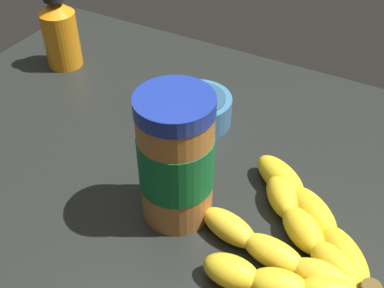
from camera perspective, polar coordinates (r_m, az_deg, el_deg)
The scene contains 5 objects.
ground_plane at distance 63.54cm, azimuth 0.69°, elevation -5.81°, with size 95.39×67.84×3.72cm, color black.
banana_bunch at distance 54.10cm, azimuth 11.98°, elevation -12.37°, with size 20.89×27.54×3.60cm.
peanut_butter_jar at distance 53.17cm, azimuth -1.98°, elevation -1.84°, with size 8.63×8.63×16.66cm.
honey_bottle at distance 85.72cm, azimuth -15.52°, elevation 12.82°, with size 5.98×5.98×13.87cm.
small_bowl at distance 70.75cm, azimuth 0.65°, elevation 4.23°, with size 10.17×10.17×4.38cm.
Camera 1 is at (-20.44, 38.87, 44.06)cm, focal length 44.57 mm.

